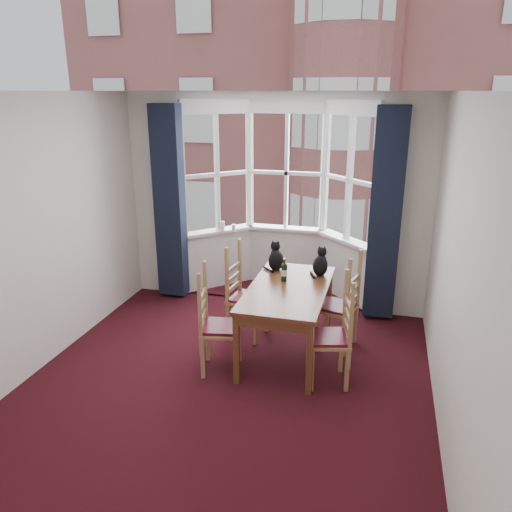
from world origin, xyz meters
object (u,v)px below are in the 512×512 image
(dining_table, at_px, (288,295))
(wine_bottle, at_px, (284,271))
(chair_left_near, at_px, (212,328))
(chair_right_far, at_px, (344,309))
(chair_right_near, at_px, (337,339))
(cat_right, at_px, (320,264))
(candle_tall, at_px, (223,226))
(candle_short, at_px, (234,227))
(cat_left, at_px, (276,259))
(chair_left_far, at_px, (241,298))

(dining_table, relative_size, wine_bottle, 5.93)
(chair_left_near, relative_size, chair_right_far, 1.00)
(chair_right_near, bearing_deg, cat_right, 108.78)
(chair_left_near, distance_m, chair_right_near, 1.28)
(candle_tall, height_order, candle_short, candle_tall)
(dining_table, height_order, candle_short, candle_short)
(chair_left_near, height_order, candle_tall, candle_tall)
(candle_tall, bearing_deg, chair_right_far, -37.36)
(cat_left, distance_m, wine_bottle, 0.38)
(chair_right_near, xyz_separation_m, cat_left, (-0.84, 0.95, 0.45))
(cat_left, bearing_deg, chair_left_near, -112.76)
(wine_bottle, bearing_deg, candle_short, 123.90)
(dining_table, height_order, chair_right_near, chair_right_near)
(dining_table, relative_size, cat_left, 4.45)
(candle_tall, bearing_deg, chair_left_far, -64.34)
(chair_left_near, relative_size, wine_bottle, 3.52)
(cat_left, relative_size, wine_bottle, 1.33)
(cat_right, xyz_separation_m, wine_bottle, (-0.36, -0.30, -0.01))
(dining_table, bearing_deg, chair_right_near, -36.53)
(chair_left_far, bearing_deg, wine_bottle, -13.88)
(chair_left_near, bearing_deg, wine_bottle, 49.16)
(chair_left_far, relative_size, cat_right, 2.74)
(cat_left, relative_size, candle_short, 3.80)
(chair_right_near, bearing_deg, candle_short, 128.30)
(wine_bottle, height_order, candle_tall, wine_bottle)
(chair_right_far, height_order, candle_short, candle_short)
(chair_left_far, distance_m, candle_tall, 1.66)
(chair_right_far, bearing_deg, wine_bottle, -170.22)
(chair_right_far, bearing_deg, cat_left, 164.92)
(chair_left_near, bearing_deg, chair_left_far, 85.79)
(dining_table, xyz_separation_m, candle_short, (-1.16, 1.78, 0.21))
(wine_bottle, bearing_deg, cat_right, 39.47)
(cat_right, distance_m, wine_bottle, 0.47)
(chair_left_far, xyz_separation_m, candle_short, (-0.53, 1.47, 0.44))
(cat_right, xyz_separation_m, candle_short, (-1.44, 1.31, -0.01))
(dining_table, distance_m, cat_right, 0.59)
(wine_bottle, relative_size, candle_tall, 1.96)
(chair_left_far, relative_size, cat_left, 2.64)
(dining_table, height_order, cat_left, cat_left)
(candle_short, bearing_deg, candle_tall, -169.24)
(chair_left_near, distance_m, cat_right, 1.46)
(dining_table, bearing_deg, chair_left_far, 153.80)
(wine_bottle, bearing_deg, chair_right_far, 9.78)
(cat_right, bearing_deg, dining_table, -120.48)
(chair_right_near, bearing_deg, cat_left, 131.35)
(cat_left, xyz_separation_m, cat_right, (0.53, -0.05, -0.00))
(chair_left_near, distance_m, candle_tall, 2.40)
(chair_right_near, bearing_deg, chair_right_far, 89.68)
(chair_right_far, height_order, cat_left, cat_left)
(candle_short, bearing_deg, chair_right_far, -40.34)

